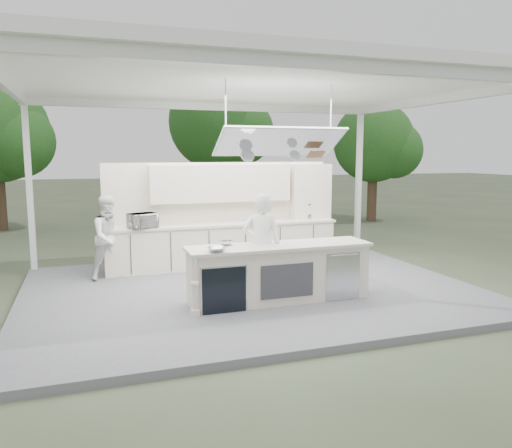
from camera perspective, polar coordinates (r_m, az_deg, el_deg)
name	(u,v)px	position (r m, az deg, el deg)	size (l,w,h in m)	color
ground	(251,294)	(9.26, -0.59, -8.00)	(90.00, 90.00, 0.00)	#47543A
stage_deck	(251,291)	(9.25, -0.59, -7.64)	(8.00, 6.00, 0.12)	slate
tent	(251,87)	(8.96, -0.58, 15.42)	(8.20, 6.20, 3.86)	white
demo_island	(278,273)	(8.34, 2.55, -5.60)	(3.10, 0.79, 0.95)	beige
back_counter	(223,244)	(10.90, -3.74, -2.33)	(5.08, 0.72, 0.95)	beige
back_wall_unit	(240,198)	(11.09, -1.86, 2.95)	(5.05, 0.48, 2.25)	beige
tree_cluster	(161,133)	(18.43, -10.85, 10.20)	(19.55, 9.40, 5.85)	#503E28
head_chef	(262,247)	(8.37, 0.70, -2.60)	(0.65, 0.43, 1.79)	white
sous_chef	(110,237)	(10.14, -16.32, -1.45)	(0.80, 0.62, 1.65)	silver
toaster_oven	(143,221)	(10.29, -12.82, 0.37)	(0.54, 0.37, 0.30)	silver
bowl_large	(216,249)	(7.67, -4.56, -2.92)	(0.30, 0.30, 0.07)	silver
bowl_small	(226,243)	(8.22, -3.45, -2.17)	(0.23, 0.23, 0.07)	#B9BCC1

